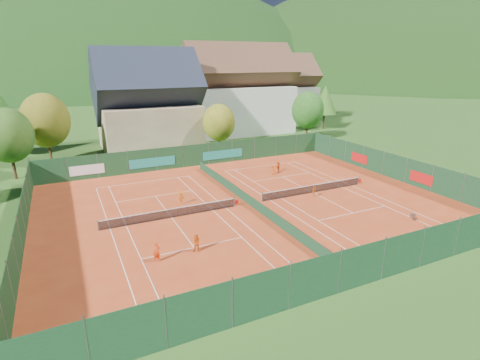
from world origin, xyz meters
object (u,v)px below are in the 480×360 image
chalet (148,107)px  player_left_mid (197,243)px  ball_hopper (413,216)px  player_left_near (157,252)px  player_right_near (314,192)px  player_right_far_a (272,170)px  hotel_block_b (279,93)px  hotel_block_a (239,95)px  player_left_far (181,198)px  player_right_far_b (278,167)px

chalet → player_left_mid: size_ratio=10.73×
ball_hopper → player_left_near: bearing=172.6°
player_right_near → player_right_far_a: size_ratio=1.00×
hotel_block_b → player_left_near: hotel_block_b is taller
hotel_block_a → hotel_block_b: 16.14m
hotel_block_a → player_left_far: size_ratio=15.39×
ball_hopper → player_left_mid: bearing=171.0°
hotel_block_b → player_right_far_b: bearing=-121.0°
ball_hopper → player_left_near: size_ratio=0.52×
player_right_far_a → player_right_far_b: player_right_far_b is taller
chalet → player_right_far_b: (11.70, -21.42, -5.94)m
hotel_block_a → player_left_near: size_ratio=13.98×
chalet → player_right_far_a: (10.35, -22.23, -6.01)m
chalet → hotel_block_a: (19.00, 6.00, 0.76)m
player_right_near → player_right_far_b: 9.87m
hotel_block_b → player_right_near: bearing=-116.8°
hotel_block_a → player_right_near: bearing=-103.3°
chalet → ball_hopper: bearing=-70.2°
player_left_near → player_right_near: bearing=11.6°
player_left_mid → player_right_far_b: bearing=71.4°
player_left_near → chalet: bearing=70.9°
hotel_block_a → player_right_far_b: 29.16m
chalet → player_right_near: chalet is taller
chalet → player_right_far_b: bearing=-61.4°
player_right_near → hotel_block_b: bearing=17.1°
hotel_block_a → player_left_far: 40.38m
player_right_far_b → player_left_mid: bearing=1.5°
player_right_far_b → hotel_block_a: bearing=-146.6°
player_left_near → player_right_far_b: player_left_near is taller
player_left_near → player_left_far: bearing=57.5°
player_left_mid → player_left_far: size_ratio=1.08×
player_right_far_a → player_right_far_b: size_ratio=0.90×
hotel_block_b → player_right_far_a: size_ratio=14.06×
chalet → player_right_far_a: chalet is taller
player_right_far_a → player_right_far_b: 1.57m
hotel_block_b → player_left_far: 55.06m
chalet → hotel_block_a: hotel_block_a is taller
player_left_near → player_right_far_a: bearing=32.4°
player_right_near → player_left_near: bearing=152.3°
hotel_block_b → player_left_mid: size_ratio=11.44×
hotel_block_a → hotel_block_b: bearing=29.7°
ball_hopper → player_right_far_a: player_right_far_a is taller
hotel_block_a → player_left_far: bearing=-123.9°
hotel_block_a → chalet: bearing=-162.5°
chalet → hotel_block_a: bearing=17.5°
player_left_near → player_right_far_b: bearing=31.9°
player_left_far → player_right_far_a: 14.39m
ball_hopper → player_right_far_a: 18.48m
ball_hopper → player_left_near: player_left_near is taller
player_left_far → hotel_block_b: bearing=-139.1°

